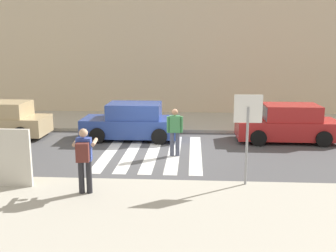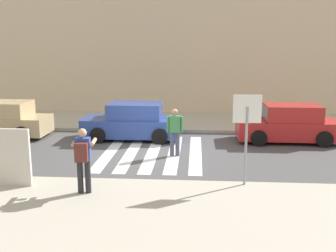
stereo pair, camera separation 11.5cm
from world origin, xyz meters
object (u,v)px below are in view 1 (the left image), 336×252
(photographer_with_backpack, at_px, (84,155))
(stop_sign, at_px, (248,120))
(pedestrian_crossing, at_px, (175,130))
(parked_car_tan, at_px, (1,121))
(parked_car_red, at_px, (288,124))
(parked_car_blue, at_px, (132,122))
(advertising_board, at_px, (11,158))

(photographer_with_backpack, bearing_deg, stop_sign, 12.91)
(pedestrian_crossing, height_order, parked_car_tan, pedestrian_crossing)
(photographer_with_backpack, distance_m, parked_car_red, 9.47)
(parked_car_red, bearing_deg, photographer_with_backpack, -135.09)
(parked_car_blue, distance_m, parked_car_red, 6.50)
(parked_car_red, relative_size, advertising_board, 2.56)
(parked_car_red, bearing_deg, pedestrian_crossing, -151.08)
(photographer_with_backpack, xyz_separation_m, pedestrian_crossing, (2.14, 4.16, -0.19))
(parked_car_tan, bearing_deg, pedestrian_crossing, -18.16)
(pedestrian_crossing, relative_size, advertising_board, 1.08)
(parked_car_blue, bearing_deg, stop_sign, -54.59)
(photographer_with_backpack, relative_size, parked_car_blue, 0.42)
(parked_car_blue, xyz_separation_m, advertising_board, (-2.34, -6.25, 0.21))
(parked_car_blue, bearing_deg, advertising_board, -110.56)
(stop_sign, bearing_deg, pedestrian_crossing, 123.70)
(parked_car_blue, bearing_deg, parked_car_red, -0.00)
(parked_car_tan, bearing_deg, advertising_board, -61.35)
(parked_car_tan, bearing_deg, stop_sign, -30.17)
(photographer_with_backpack, bearing_deg, advertising_board, 168.56)
(parked_car_tan, height_order, parked_car_blue, same)
(stop_sign, height_order, pedestrian_crossing, stop_sign)
(parked_car_blue, bearing_deg, parked_car_tan, -180.00)
(parked_car_blue, relative_size, advertising_board, 2.56)
(parked_car_red, height_order, advertising_board, advertising_board)
(pedestrian_crossing, bearing_deg, parked_car_blue, 127.47)
(stop_sign, distance_m, parked_car_blue, 7.11)
(stop_sign, bearing_deg, parked_car_red, 66.80)
(parked_car_red, bearing_deg, advertising_board, -144.76)
(pedestrian_crossing, xyz_separation_m, parked_car_red, (4.57, 2.52, -0.25))
(stop_sign, relative_size, parked_car_blue, 0.61)
(pedestrian_crossing, relative_size, parked_car_tan, 0.42)
(parked_car_red, bearing_deg, parked_car_blue, 180.00)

